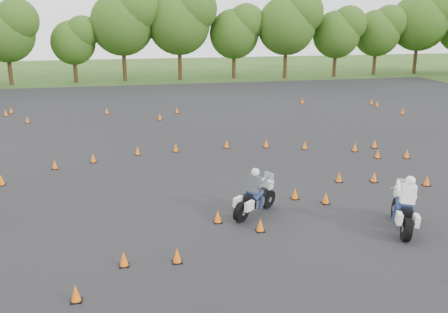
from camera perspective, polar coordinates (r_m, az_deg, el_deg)
ground at (r=18.62m, az=2.61°, el=-6.87°), size 140.00×140.00×0.00m
asphalt_pad at (r=24.12m, az=-1.00°, el=-1.45°), size 62.00×62.00×0.00m
treeline at (r=52.58m, az=-5.46°, el=13.15°), size 87.32×32.43×10.91m
traffic_cones at (r=23.84m, az=-1.76°, el=-1.10°), size 35.63×33.29×0.45m
rider_grey at (r=18.49m, az=3.51°, el=-3.90°), size 2.36×2.14×1.89m
rider_white at (r=18.23m, az=19.69°, el=-4.92°), size 1.69×2.73×2.02m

